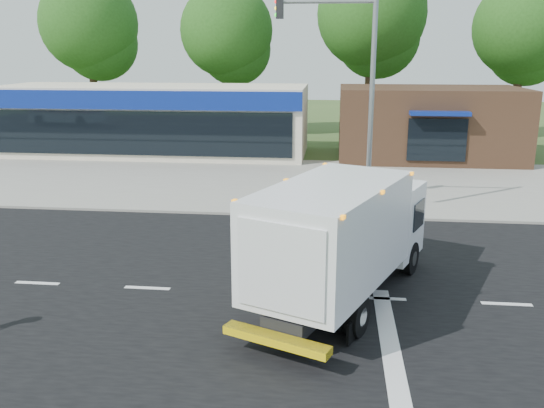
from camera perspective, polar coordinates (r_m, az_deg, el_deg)
The scene contains 10 objects.
ground at distance 14.78m, azimuth -1.00°, elevation -8.88°, with size 120.00×120.00×0.00m, color #385123.
road_asphalt at distance 14.78m, azimuth -1.00°, elevation -8.86°, with size 60.00×14.00×0.02m, color black.
sidewalk at distance 22.47m, azimuth 1.62°, elevation -0.31°, with size 60.00×2.40×0.12m, color gray.
parking_apron at distance 28.11m, azimuth 2.59°, elevation 2.69°, with size 60.00×9.00×0.02m, color gray.
lane_markings at distance 13.45m, azimuth 4.08°, elevation -11.35°, with size 55.20×7.00×0.01m.
ems_box_truck at distance 13.80m, azimuth 7.11°, elevation -2.78°, with size 4.74×7.31×3.12m.
retail_strip_mall at distance 35.25m, azimuth -11.63°, elevation 8.20°, with size 18.00×6.20×4.00m.
brown_storefront at distance 34.04m, azimuth 15.26°, elevation 7.73°, with size 10.00×6.70×4.00m.
traffic_signal_pole at distance 21.05m, azimuth 8.12°, elevation 11.95°, with size 3.51×0.25×8.00m.
background_trees at distance 41.68m, azimuth 2.82°, elevation 16.87°, with size 36.77×7.39×12.10m.
Camera 1 is at (1.72, -13.41, 5.97)m, focal length 38.00 mm.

